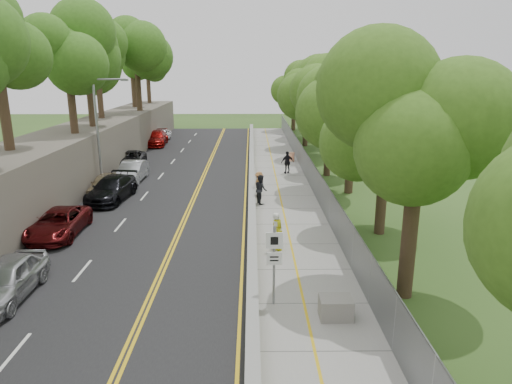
{
  "coord_description": "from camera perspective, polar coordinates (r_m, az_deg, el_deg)",
  "views": [
    {
      "loc": [
        0.23,
        -18.43,
        8.65
      ],
      "look_at": [
        0.5,
        8.0,
        1.4
      ],
      "focal_mm": 32.0,
      "sensor_mm": 36.0,
      "label": 1
    }
  ],
  "objects": [
    {
      "name": "concrete_block",
      "position": [
        16.87,
        9.93,
        -14.06
      ],
      "size": [
        1.15,
        0.86,
        0.77
      ],
      "primitive_type": "cube",
      "rotation": [
        0.0,
        0.0,
        -0.0
      ],
      "color": "slate",
      "rests_on": "sidewalk"
    },
    {
      "name": "car_0",
      "position": [
        20.16,
        -28.76,
        -9.56
      ],
      "size": [
        1.88,
        4.55,
        1.54
      ],
      "primitive_type": "imported",
      "rotation": [
        0.0,
        0.0,
        0.01
      ],
      "color": "#A1A2A6",
      "rests_on": "road"
    },
    {
      "name": "painter_1",
      "position": [
        22.06,
        2.63,
        -4.97
      ],
      "size": [
        0.7,
        0.82,
        1.89
      ],
      "primitive_type": "imported",
      "rotation": [
        0.0,
        0.0,
        1.14
      ],
      "color": "silver",
      "rests_on": "sidewalk"
    },
    {
      "name": "chainlink_fence",
      "position": [
        34.58,
        6.78,
        2.45
      ],
      "size": [
        0.04,
        66.0,
        2.0
      ],
      "primitive_type": "cube",
      "color": "slate",
      "rests_on": "ground"
    },
    {
      "name": "trees_embankment",
      "position": [
        36.0,
        -23.23,
        17.11
      ],
      "size": [
        6.4,
        66.0,
        13.0
      ],
      "primitive_type": null,
      "color": "#3E741F",
      "rests_on": "rock_embankment"
    },
    {
      "name": "trees_fenceside",
      "position": [
        34.15,
        11.11,
        12.29
      ],
      "size": [
        7.0,
        66.0,
        14.0
      ],
      "primitive_type": null,
      "color": "#487821",
      "rests_on": "ground"
    },
    {
      "name": "ground",
      "position": [
        20.36,
        -1.19,
        -9.8
      ],
      "size": [
        140.0,
        140.0,
        0.0
      ],
      "primitive_type": "plane",
      "color": "#33511E",
      "rests_on": "ground"
    },
    {
      "name": "rock_embankment",
      "position": [
        36.75,
        -22.57,
        3.73
      ],
      "size": [
        5.0,
        66.0,
        4.0
      ],
      "primitive_type": "cube",
      "color": "#595147",
      "rests_on": "ground"
    },
    {
      "name": "painter_2",
      "position": [
        29.56,
        0.61,
        0.35
      ],
      "size": [
        0.97,
        1.1,
        1.91
      ],
      "primitive_type": "imported",
      "rotation": [
        0.0,
        0.0,
        1.87
      ],
      "color": "black",
      "rests_on": "sidewalk"
    },
    {
      "name": "car_3",
      "position": [
        31.91,
        -17.6,
        0.38
      ],
      "size": [
        2.66,
        5.5,
        1.54
      ],
      "primitive_type": "imported",
      "rotation": [
        0.0,
        0.0,
        -0.1
      ],
      "color": "black",
      "rests_on": "road"
    },
    {
      "name": "car_4",
      "position": [
        33.7,
        -18.31,
        0.99
      ],
      "size": [
        1.74,
        4.19,
        1.42
      ],
      "primitive_type": "imported",
      "rotation": [
        0.0,
        0.0,
        -0.02
      ],
      "color": "tan",
      "rests_on": "road"
    },
    {
      "name": "painter_0",
      "position": [
        22.14,
        2.62,
        -5.33
      ],
      "size": [
        0.69,
        0.88,
        1.58
      ],
      "primitive_type": "imported",
      "rotation": [
        0.0,
        0.0,
        1.84
      ],
      "color": "#BDBC13",
      "rests_on": "sidewalk"
    },
    {
      "name": "sidewalk",
      "position": [
        34.6,
        3.28,
        0.88
      ],
      "size": [
        4.2,
        66.0,
        0.05
      ],
      "primitive_type": "cube",
      "color": "gray",
      "rests_on": "ground"
    },
    {
      "name": "construction_barrel",
      "position": [
        43.45,
        4.51,
        4.42
      ],
      "size": [
        0.5,
        0.5,
        0.82
      ],
      "primitive_type": "cylinder",
      "color": "#FB5B14",
      "rests_on": "sidewalk"
    },
    {
      "name": "car_2",
      "position": [
        26.19,
        -23.45,
        -3.59
      ],
      "size": [
        2.4,
        4.98,
        1.37
      ],
      "primitive_type": "imported",
      "rotation": [
        0.0,
        0.0,
        0.03
      ],
      "color": "#530E10",
      "rests_on": "road"
    },
    {
      "name": "car_8",
      "position": [
        56.61,
        -11.7,
        7.01
      ],
      "size": [
        1.92,
        4.31,
        1.44
      ],
      "primitive_type": "imported",
      "rotation": [
        0.0,
        0.0,
        -0.05
      ],
      "color": "white",
      "rests_on": "road"
    },
    {
      "name": "road",
      "position": [
        34.98,
        -9.83,
        0.83
      ],
      "size": [
        11.2,
        66.0,
        0.04
      ],
      "primitive_type": "cube",
      "color": "black",
      "rests_on": "ground"
    },
    {
      "name": "car_5",
      "position": [
        36.77,
        -15.21,
        2.49
      ],
      "size": [
        1.69,
        4.72,
        1.55
      ],
      "primitive_type": "imported",
      "rotation": [
        0.0,
        0.0,
        -0.01
      ],
      "color": "#A2A5A9",
      "rests_on": "road"
    },
    {
      "name": "streetlight",
      "position": [
        34.38,
        -18.88,
        7.83
      ],
      "size": [
        2.52,
        0.22,
        8.0
      ],
      "color": "gray",
      "rests_on": "ground"
    },
    {
      "name": "car_7",
      "position": [
        53.36,
        -12.37,
        6.58
      ],
      "size": [
        2.58,
        5.73,
        1.63
      ],
      "primitive_type": "imported",
      "rotation": [
        0.0,
        0.0,
        0.05
      ],
      "color": "maroon",
      "rests_on": "road"
    },
    {
      "name": "jersey_barrier",
      "position": [
        34.46,
        -0.54,
        1.31
      ],
      "size": [
        0.42,
        66.0,
        0.6
      ],
      "primitive_type": "cube",
      "color": "#B8C31B",
      "rests_on": "ground"
    },
    {
      "name": "signpost",
      "position": [
        16.82,
        2.28,
        -8.09
      ],
      "size": [
        0.62,
        0.09,
        3.1
      ],
      "color": "gray",
      "rests_on": "sidewalk"
    },
    {
      "name": "painter_3",
      "position": [
        31.41,
        0.38,
        1.04
      ],
      "size": [
        0.96,
        1.24,
        1.69
      ],
      "primitive_type": "imported",
      "rotation": [
        0.0,
        0.0,
        1.22
      ],
      "color": "#9D6434",
      "rests_on": "sidewalk"
    },
    {
      "name": "person_far",
      "position": [
        38.2,
        3.95,
        3.72
      ],
      "size": [
        1.18,
        0.76,
        1.87
      ],
      "primitive_type": "imported",
      "rotation": [
        0.0,
        0.0,
        3.45
      ],
      "color": "black",
      "rests_on": "sidewalk"
    },
    {
      "name": "car_6",
      "position": [
        42.5,
        -15.38,
        4.02
      ],
      "size": [
        2.54,
        4.95,
        1.34
      ],
      "primitive_type": "imported",
      "rotation": [
        0.0,
        0.0,
        0.07
      ],
      "color": "black",
      "rests_on": "road"
    }
  ]
}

